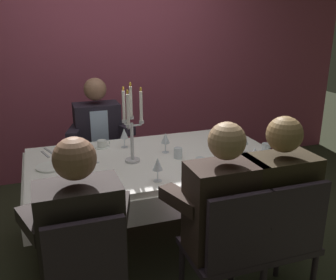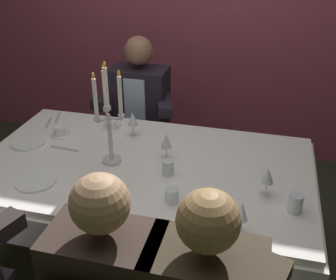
{
  "view_description": "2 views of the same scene",
  "coord_description": "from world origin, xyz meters",
  "px_view_note": "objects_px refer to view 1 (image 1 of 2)",
  "views": [
    {
      "loc": [
        -0.8,
        -2.6,
        1.78
      ],
      "look_at": [
        0.11,
        0.01,
        0.87
      ],
      "focal_mm": 40.53,
      "sensor_mm": 36.0,
      "label": 1
    },
    {
      "loc": [
        0.62,
        -1.87,
        1.96
      ],
      "look_at": [
        0.16,
        -0.04,
        0.94
      ],
      "focal_mm": 43.08,
      "sensor_mm": 36.0,
      "label": 2
    }
  ],
  "objects_px": {
    "dinner_plate_1": "(96,182)",
    "seated_diner_3": "(279,198)",
    "coffee_cup_1": "(102,144)",
    "seated_diner_1": "(97,131)",
    "wine_glass_2": "(165,139)",
    "water_tumbler_0": "(200,163)",
    "dining_table": "(155,172)",
    "water_tumbler_2": "(266,149)",
    "seated_diner_0": "(81,233)",
    "water_tumbler_1": "(178,153)",
    "wine_glass_0": "(254,154)",
    "candelabra": "(132,127)",
    "seated_diner_2": "(224,208)",
    "wine_glass_3": "(158,165)",
    "wine_glass_4": "(124,134)",
    "wine_glass_1": "(244,140)",
    "coffee_cup_0": "(69,155)",
    "dinner_plate_0": "(51,167)"
  },
  "relations": [
    {
      "from": "dinner_plate_1",
      "to": "seated_diner_3",
      "type": "height_order",
      "value": "seated_diner_3"
    },
    {
      "from": "coffee_cup_1",
      "to": "seated_diner_1",
      "type": "height_order",
      "value": "seated_diner_1"
    },
    {
      "from": "wine_glass_2",
      "to": "water_tumbler_0",
      "type": "xyz_separation_m",
      "value": [
        0.13,
        -0.39,
        -0.08
      ]
    },
    {
      "from": "dining_table",
      "to": "water_tumbler_2",
      "type": "bearing_deg",
      "value": -15.71
    },
    {
      "from": "dinner_plate_1",
      "to": "seated_diner_0",
      "type": "distance_m",
      "value": 0.59
    },
    {
      "from": "water_tumbler_1",
      "to": "seated_diner_0",
      "type": "relative_size",
      "value": 0.07
    },
    {
      "from": "dinner_plate_1",
      "to": "seated_diner_1",
      "type": "bearing_deg",
      "value": 80.44
    },
    {
      "from": "wine_glass_0",
      "to": "seated_diner_0",
      "type": "relative_size",
      "value": 0.13
    },
    {
      "from": "candelabra",
      "to": "seated_diner_2",
      "type": "relative_size",
      "value": 0.48
    },
    {
      "from": "candelabra",
      "to": "wine_glass_0",
      "type": "distance_m",
      "value": 0.9
    },
    {
      "from": "wine_glass_3",
      "to": "seated_diner_1",
      "type": "distance_m",
      "value": 1.32
    },
    {
      "from": "water_tumbler_1",
      "to": "water_tumbler_2",
      "type": "relative_size",
      "value": 0.86
    },
    {
      "from": "seated_diner_3",
      "to": "coffee_cup_1",
      "type": "bearing_deg",
      "value": 123.8
    },
    {
      "from": "seated_diner_0",
      "to": "wine_glass_3",
      "type": "bearing_deg",
      "value": 39.94
    },
    {
      "from": "water_tumbler_1",
      "to": "coffee_cup_1",
      "type": "height_order",
      "value": "water_tumbler_1"
    },
    {
      "from": "wine_glass_0",
      "to": "seated_diner_0",
      "type": "distance_m",
      "value": 1.34
    },
    {
      "from": "water_tumbler_2",
      "to": "seated_diner_1",
      "type": "height_order",
      "value": "seated_diner_1"
    },
    {
      "from": "wine_glass_4",
      "to": "water_tumbler_2",
      "type": "xyz_separation_m",
      "value": [
        1.0,
        -0.55,
        -0.07
      ]
    },
    {
      "from": "wine_glass_2",
      "to": "candelabra",
      "type": "bearing_deg",
      "value": -159.73
    },
    {
      "from": "water_tumbler_1",
      "to": "seated_diner_0",
      "type": "xyz_separation_m",
      "value": [
        -0.83,
        -0.82,
        -0.05
      ]
    },
    {
      "from": "wine_glass_0",
      "to": "seated_diner_1",
      "type": "relative_size",
      "value": 0.13
    },
    {
      "from": "wine_glass_1",
      "to": "seated_diner_0",
      "type": "relative_size",
      "value": 0.13
    },
    {
      "from": "seated_diner_0",
      "to": "candelabra",
      "type": "bearing_deg",
      "value": 60.56
    },
    {
      "from": "water_tumbler_2",
      "to": "seated_diner_3",
      "type": "height_order",
      "value": "seated_diner_3"
    },
    {
      "from": "dining_table",
      "to": "seated_diner_3",
      "type": "height_order",
      "value": "seated_diner_3"
    },
    {
      "from": "coffee_cup_0",
      "to": "seated_diner_1",
      "type": "distance_m",
      "value": 0.76
    },
    {
      "from": "water_tumbler_0",
      "to": "wine_glass_0",
      "type": "bearing_deg",
      "value": -22.57
    },
    {
      "from": "wine_glass_4",
      "to": "coffee_cup_0",
      "type": "relative_size",
      "value": 1.24
    },
    {
      "from": "dinner_plate_0",
      "to": "candelabra",
      "type": "bearing_deg",
      "value": -7.26
    },
    {
      "from": "candelabra",
      "to": "water_tumbler_0",
      "type": "xyz_separation_m",
      "value": [
        0.43,
        -0.28,
        -0.23
      ]
    },
    {
      "from": "seated_diner_0",
      "to": "water_tumbler_2",
      "type": "bearing_deg",
      "value": 23.48
    },
    {
      "from": "dinner_plate_1",
      "to": "wine_glass_0",
      "type": "relative_size",
      "value": 1.35
    },
    {
      "from": "dinner_plate_0",
      "to": "dinner_plate_1",
      "type": "height_order",
      "value": "same"
    },
    {
      "from": "water_tumbler_2",
      "to": "coffee_cup_1",
      "type": "relative_size",
      "value": 0.73
    },
    {
      "from": "wine_glass_0",
      "to": "coffee_cup_0",
      "type": "bearing_deg",
      "value": 151.81
    },
    {
      "from": "water_tumbler_0",
      "to": "coffee_cup_1",
      "type": "height_order",
      "value": "water_tumbler_0"
    },
    {
      "from": "coffee_cup_1",
      "to": "seated_diner_1",
      "type": "bearing_deg",
      "value": 85.25
    },
    {
      "from": "water_tumbler_1",
      "to": "seated_diner_2",
      "type": "xyz_separation_m",
      "value": [
        -0.03,
        -0.82,
        -0.05
      ]
    },
    {
      "from": "water_tumbler_1",
      "to": "coffee_cup_0",
      "type": "height_order",
      "value": "water_tumbler_1"
    },
    {
      "from": "coffee_cup_0",
      "to": "seated_diner_3",
      "type": "distance_m",
      "value": 1.57
    },
    {
      "from": "water_tumbler_2",
      "to": "wine_glass_2",
      "type": "bearing_deg",
      "value": 156.01
    },
    {
      "from": "candelabra",
      "to": "wine_glass_1",
      "type": "height_order",
      "value": "candelabra"
    },
    {
      "from": "dinner_plate_0",
      "to": "coffee_cup_0",
      "type": "distance_m",
      "value": 0.21
    },
    {
      "from": "wine_glass_3",
      "to": "coffee_cup_0",
      "type": "xyz_separation_m",
      "value": [
        -0.52,
        0.62,
        -0.09
      ]
    },
    {
      "from": "wine_glass_0",
      "to": "wine_glass_2",
      "type": "distance_m",
      "value": 0.72
    },
    {
      "from": "candelabra",
      "to": "coffee_cup_1",
      "type": "height_order",
      "value": "candelabra"
    },
    {
      "from": "dinner_plate_0",
      "to": "wine_glass_4",
      "type": "height_order",
      "value": "wine_glass_4"
    },
    {
      "from": "wine_glass_1",
      "to": "wine_glass_3",
      "type": "xyz_separation_m",
      "value": [
        -0.8,
        -0.28,
        0.0
      ]
    },
    {
      "from": "seated_diner_0",
      "to": "seated_diner_3",
      "type": "distance_m",
      "value": 1.17
    },
    {
      "from": "water_tumbler_1",
      "to": "seated_diner_2",
      "type": "relative_size",
      "value": 0.07
    }
  ]
}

